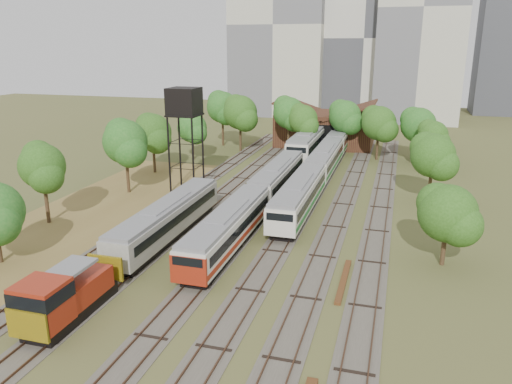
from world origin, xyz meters
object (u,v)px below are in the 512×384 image
(water_tower, at_px, (184,104))
(railcar_red_set, at_px, (257,199))
(shunter_locomotive, at_px, (62,298))
(railcar_green_set, at_px, (325,160))

(water_tower, bearing_deg, railcar_red_set, -32.74)
(shunter_locomotive, bearing_deg, railcar_green_set, 76.61)
(railcar_green_set, distance_m, water_tower, 20.86)
(railcar_green_set, relative_size, shunter_locomotive, 6.43)
(railcar_green_set, height_order, water_tower, water_tower)
(shunter_locomotive, bearing_deg, railcar_red_set, 75.28)
(railcar_red_set, xyz_separation_m, water_tower, (-10.64, 6.84, 8.39))
(railcar_green_set, xyz_separation_m, shunter_locomotive, (-10.00, -42.00, -0.13))
(railcar_red_set, relative_size, water_tower, 2.87)
(railcar_green_set, bearing_deg, railcar_red_set, -101.79)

